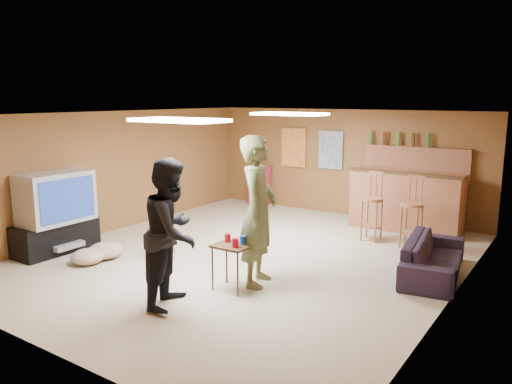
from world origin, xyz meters
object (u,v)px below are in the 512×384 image
Objects in this scene: person_olive at (258,211)px; tray_table at (232,267)px; person_black at (172,233)px; sofa at (433,257)px; tv_body at (56,197)px; bar_counter at (406,201)px.

tray_table is at bearing 139.40° from person_olive.
sofa is (2.33, 2.74, -0.62)m from person_black.
person_black reaches higher than sofa.
sofa is at bearing 23.58° from tv_body.
sofa is at bearing -60.52° from person_black.
bar_counter is 2.44m from sofa.
person_olive is at bearing -101.50° from bar_counter.
person_black is (-1.24, -4.90, 0.33)m from bar_counter.
tv_body is at bearing -133.00° from bar_counter.
person_black is at bearing 131.24° from sofa.
person_black reaches higher than tray_table.
tv_body is 6.09m from bar_counter.
bar_counter is (4.15, 4.45, -0.35)m from tv_body.
sofa is at bearing 44.73° from tray_table.
person_olive is (3.38, 0.67, 0.09)m from tv_body.
bar_counter is at bearing -34.36° from person_black.
person_black is 3.64m from sofa.
person_black is at bearing -104.22° from bar_counter.
person_olive reaches higher than tray_table.
person_olive reaches higher than sofa.
sofa is at bearing -63.39° from bar_counter.
bar_counter reaches higher than sofa.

